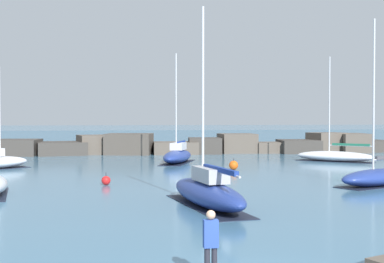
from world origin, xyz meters
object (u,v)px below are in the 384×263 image
mooring_buoy_far_side (106,180)px  sailboat_moored_2 (178,155)px  person_on_rocks (211,242)px  mooring_buoy_orange_near (234,165)px  sailboat_moored_0 (378,176)px  sailboat_moored_5 (335,156)px  sailboat_moored_6 (208,191)px

mooring_buoy_far_side → sailboat_moored_2: bearing=67.0°
person_on_rocks → sailboat_moored_2: bearing=83.5°
mooring_buoy_far_side → mooring_buoy_orange_near: bearing=38.9°
sailboat_moored_0 → sailboat_moored_2: sailboat_moored_0 is taller
sailboat_moored_0 → sailboat_moored_2: 20.51m
sailboat_moored_5 → mooring_buoy_far_side: (-21.05, -14.24, -0.25)m
sailboat_moored_2 → mooring_buoy_orange_near: size_ratio=10.65×
sailboat_moored_5 → person_on_rocks: sailboat_moored_5 is taller
mooring_buoy_far_side → person_on_rocks: size_ratio=0.42×
sailboat_moored_6 → person_on_rocks: size_ratio=5.19×
sailboat_moored_6 → mooring_buoy_orange_near: (5.28, 16.54, -0.32)m
sailboat_moored_5 → sailboat_moored_6: size_ratio=1.06×
sailboat_moored_2 → sailboat_moored_5: size_ratio=1.00×
person_on_rocks → mooring_buoy_orange_near: bearing=75.1°
sailboat_moored_6 → mooring_buoy_orange_near: bearing=72.3°
sailboat_moored_2 → person_on_rocks: size_ratio=5.51×
sailboat_moored_0 → mooring_buoy_orange_near: bearing=119.2°
sailboat_moored_6 → mooring_buoy_orange_near: 17.37m
sailboat_moored_6 → mooring_buoy_far_side: sailboat_moored_6 is taller
sailboat_moored_0 → mooring_buoy_far_side: (-15.94, 3.03, -0.28)m
sailboat_moored_5 → mooring_buoy_far_side: size_ratio=13.07×
sailboat_moored_6 → mooring_buoy_far_side: bearing=117.7°
sailboat_moored_0 → sailboat_moored_2: (-9.53, 18.16, 0.12)m
mooring_buoy_orange_near → sailboat_moored_6: bearing=-107.7°
sailboat_moored_5 → mooring_buoy_orange_near: size_ratio=10.64×
sailboat_moored_0 → sailboat_moored_5: size_ratio=1.01×
sailboat_moored_6 → person_on_rocks: sailboat_moored_6 is taller
sailboat_moored_5 → sailboat_moored_0: bearing=-106.5°
sailboat_moored_6 → mooring_buoy_far_side: 9.76m
sailboat_moored_6 → person_on_rocks: (-2.08, -11.07, 0.31)m
sailboat_moored_6 → mooring_buoy_orange_near: size_ratio=10.03×
sailboat_moored_0 → sailboat_moored_6: bearing=-153.9°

